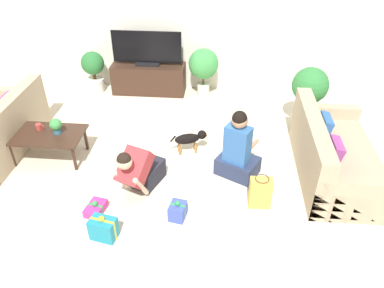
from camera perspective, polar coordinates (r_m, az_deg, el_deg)
ground_plane at (r=5.24m, az=-5.63°, el=-3.75°), size 16.00×16.00×0.00m
wall_back at (r=6.99m, az=-2.44°, el=18.48°), size 8.40×0.06×2.60m
sofa_right at (r=5.30m, az=20.56°, el=-1.79°), size 0.94×1.85×0.83m
coffee_table at (r=5.60m, az=-21.18°, el=1.10°), size 1.00×0.61×0.40m
tv_console at (r=7.16m, az=-6.58°, el=9.89°), size 1.35×0.45×0.54m
tv at (r=6.95m, az=-6.88°, el=13.99°), size 1.25×0.20×0.62m
potted_plant_back_right at (r=6.86m, az=1.77°, el=11.85°), size 0.54×0.54×0.89m
potted_plant_back_left at (r=7.31m, az=-14.79°, el=10.97°), size 0.42×0.42×0.77m
potted_plant_corner_right at (r=6.16m, az=17.43°, el=7.74°), size 0.56×0.56×0.99m
person_kneeling at (r=4.73m, az=-8.01°, el=-3.89°), size 0.56×0.80×0.75m
person_sitting at (r=4.94m, az=7.01°, el=-1.16°), size 0.65×0.61×0.99m
dog at (r=5.41m, az=-0.23°, el=0.85°), size 0.53×0.26×0.34m
gift_box_a at (r=4.34m, az=-13.35°, el=-12.41°), size 0.32×0.24×0.32m
gift_box_b at (r=4.70m, az=-14.45°, el=-9.45°), size 0.24×0.31×0.16m
gift_box_c at (r=4.46m, az=-2.19°, el=-10.14°), size 0.22×0.25×0.25m
gift_bag_a at (r=4.61m, az=10.37°, el=-7.28°), size 0.27×0.17×0.43m
mug at (r=5.69m, az=-22.29°, el=2.43°), size 0.12×0.08×0.09m
tabletop_plant at (r=5.48m, az=-20.04°, el=2.66°), size 0.17×0.17×0.22m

